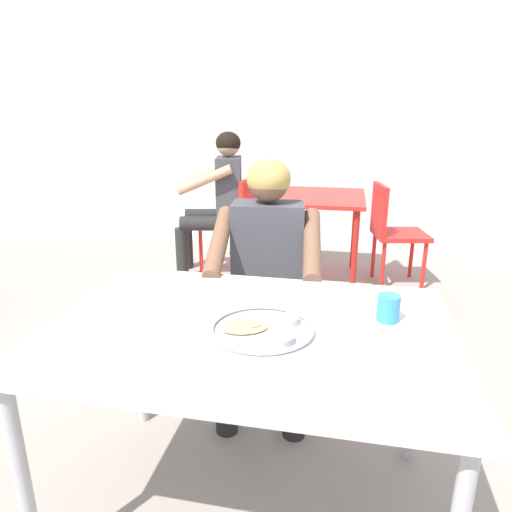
# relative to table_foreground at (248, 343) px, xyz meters

# --- Properties ---
(ground_plane) EXTENTS (12.00, 12.00, 0.05)m
(ground_plane) POSITION_rel_table_foreground_xyz_m (0.03, 0.04, -0.69)
(ground_plane) COLOR gray
(back_wall) EXTENTS (12.00, 0.12, 3.40)m
(back_wall) POSITION_rel_table_foreground_xyz_m (0.03, 3.48, 1.03)
(back_wall) COLOR silver
(back_wall) RESTS_ON ground
(table_foreground) EXTENTS (1.29, 0.88, 0.73)m
(table_foreground) POSITION_rel_table_foreground_xyz_m (0.00, 0.00, 0.00)
(table_foreground) COLOR silver
(table_foreground) RESTS_ON ground
(thali_tray) EXTENTS (0.32, 0.32, 0.03)m
(thali_tray) POSITION_rel_table_foreground_xyz_m (0.05, -0.04, 0.08)
(thali_tray) COLOR #B7BABF
(thali_tray) RESTS_ON table_foreground
(drinking_cup) EXTENTS (0.07, 0.07, 0.09)m
(drinking_cup) POSITION_rel_table_foreground_xyz_m (0.44, 0.12, 0.11)
(drinking_cup) COLOR #338CBF
(drinking_cup) RESTS_ON table_foreground
(chair_foreground) EXTENTS (0.44, 0.48, 0.87)m
(chair_foreground) POSITION_rel_table_foreground_xyz_m (-0.09, 0.93, -0.17)
(chair_foreground) COLOR silver
(chair_foreground) RESTS_ON ground
(diner_foreground) EXTENTS (0.53, 0.58, 1.17)m
(diner_foreground) POSITION_rel_table_foreground_xyz_m (-0.07, 0.70, 0.04)
(diner_foreground) COLOR black
(diner_foreground) RESTS_ON ground
(table_background_red) EXTENTS (0.84, 0.85, 0.73)m
(table_background_red) POSITION_rel_table_foreground_xyz_m (0.00, 2.41, -0.03)
(table_background_red) COLOR red
(table_background_red) RESTS_ON ground
(chair_red_left) EXTENTS (0.49, 0.48, 0.84)m
(chair_red_left) POSITION_rel_table_foreground_xyz_m (-0.66, 2.46, -0.17)
(chair_red_left) COLOR red
(chair_red_left) RESTS_ON ground
(chair_red_right) EXTENTS (0.47, 0.46, 0.83)m
(chair_red_right) POSITION_rel_table_foreground_xyz_m (0.65, 2.44, -0.19)
(chair_red_right) COLOR red
(chair_red_right) RESTS_ON ground
(patron_background) EXTENTS (0.60, 0.57, 1.22)m
(patron_background) POSITION_rel_table_foreground_xyz_m (-0.79, 2.40, 0.06)
(patron_background) COLOR #262626
(patron_background) RESTS_ON ground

